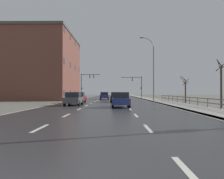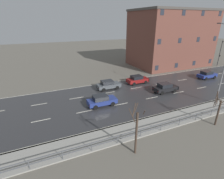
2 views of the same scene
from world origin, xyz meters
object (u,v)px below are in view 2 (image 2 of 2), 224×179
object	(u,v)px
street_lamp_midground	(223,67)
car_near_right	(207,75)
car_far_right	(165,88)
brick_building	(170,38)
car_far_left	(137,79)
car_mid_centre	(102,100)
car_distant	(108,85)

from	to	relation	value
street_lamp_midground	car_near_right	bearing A→B (deg)	134.10
street_lamp_midground	car_far_right	size ratio (longest dim) A/B	2.65
street_lamp_midground	brick_building	world-z (taller)	brick_building
car_far_left	car_mid_centre	distance (m)	11.14
car_far_right	car_far_left	world-z (taller)	same
street_lamp_midground	car_far_left	xyz separation A→B (m)	(-11.79, -5.93, -4.58)
car_distant	brick_building	world-z (taller)	brick_building
car_mid_centre	street_lamp_midground	bearing A→B (deg)	69.14
street_lamp_midground	car_far_right	distance (m)	8.66
street_lamp_midground	car_far_left	size ratio (longest dim) A/B	2.67
car_far_left	car_distant	size ratio (longest dim) A/B	1.00
car_far_left	car_distant	xyz separation A→B (m)	(0.43, -6.18, 0.00)
street_lamp_midground	brick_building	size ratio (longest dim) A/B	0.56
car_far_right	car_far_left	size ratio (longest dim) A/B	1.01
car_near_right	car_distant	xyz separation A→B (m)	(-2.71, -21.04, 0.00)
street_lamp_midground	car_near_right	world-z (taller)	street_lamp_midground
street_lamp_midground	car_near_right	size ratio (longest dim) A/B	2.67
car_near_right	brick_building	bearing A→B (deg)	175.84
car_near_right	brick_building	world-z (taller)	brick_building
car_far_right	car_mid_centre	size ratio (longest dim) A/B	1.01
car_near_right	car_mid_centre	bearing A→B (deg)	-83.95
car_far_right	car_mid_centre	world-z (taller)	same
car_near_right	car_distant	world-z (taller)	same
car_far_left	brick_building	bearing A→B (deg)	122.02
car_mid_centre	car_far_right	bearing A→B (deg)	91.80
car_far_left	brick_building	xyz separation A→B (m)	(-9.93, 15.72, 6.12)
car_mid_centre	car_near_right	bearing A→B (deg)	96.58
car_mid_centre	brick_building	distance (m)	30.36
car_far_right	car_near_right	size ratio (longest dim) A/B	1.01
brick_building	street_lamp_midground	bearing A→B (deg)	-24.27
street_lamp_midground	car_distant	xyz separation A→B (m)	(-11.36, -12.11, -4.58)
car_distant	car_far_left	bearing A→B (deg)	94.18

